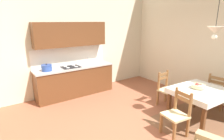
{
  "coord_description": "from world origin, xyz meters",
  "views": [
    {
      "loc": [
        -2.3,
        -2.58,
        2.24
      ],
      "look_at": [
        -0.08,
        0.59,
        1.19
      ],
      "focal_mm": 29.35,
      "sensor_mm": 36.0,
      "label": 1
    }
  ],
  "objects": [
    {
      "name": "wall_back",
      "position": [
        0.0,
        2.82,
        2.03
      ],
      "size": [
        6.25,
        0.12,
        4.07
      ],
      "primitive_type": "cube",
      "color": "beige",
      "rests_on": "ground_plane"
    },
    {
      "name": "fruit_bowl",
      "position": [
        1.51,
        -0.52,
        0.81
      ],
      "size": [
        0.3,
        0.3,
        0.12
      ],
      "color": "beige",
      "rests_on": "dining_table"
    },
    {
      "name": "dining_chair_kitchen_side",
      "position": [
        1.54,
        0.35,
        0.44
      ],
      "size": [
        0.45,
        0.45,
        0.93
      ],
      "color": "#D1BC89",
      "rests_on": "ground_plane"
    },
    {
      "name": "dining_table",
      "position": [
        1.53,
        -0.58,
        0.62
      ],
      "size": [
        1.23,
        1.1,
        0.75
      ],
      "color": "brown",
      "rests_on": "ground_plane"
    },
    {
      "name": "dining_chair_window_side",
      "position": [
        2.5,
        -0.51,
        0.44
      ],
      "size": [
        0.46,
        0.46,
        0.93
      ],
      "color": "#D1BC89",
      "rests_on": "ground_plane"
    },
    {
      "name": "area_rug",
      "position": [
        1.53,
        -0.68,
        0.0
      ],
      "size": [
        2.1,
        1.6,
        0.01
      ],
      "primitive_type": "cube",
      "color": "brown",
      "rests_on": "ground_plane"
    },
    {
      "name": "ground_plane",
      "position": [
        0.0,
        0.0,
        -0.05
      ],
      "size": [
        6.25,
        6.12,
        0.1
      ],
      "primitive_type": "cube",
      "color": "#99563D"
    },
    {
      "name": "pendant_lamp",
      "position": [
        1.52,
        -0.72,
        2.05
      ],
      "size": [
        0.32,
        0.32,
        0.8
      ],
      "color": "black"
    },
    {
      "name": "kitchen_cabinetry",
      "position": [
        -0.17,
        2.49,
        0.86
      ],
      "size": [
        2.38,
        0.63,
        2.2
      ],
      "color": "brown",
      "rests_on": "ground_plane"
    },
    {
      "name": "dining_chair_tv_side",
      "position": [
        0.62,
        -0.64,
        0.44
      ],
      "size": [
        0.47,
        0.47,
        0.93
      ],
      "color": "#D1BC89",
      "rests_on": "ground_plane"
    },
    {
      "name": "wall_right",
      "position": [
        2.88,
        0.0,
        2.03
      ],
      "size": [
        0.12,
        6.12,
        4.07
      ],
      "primitive_type": "cube",
      "color": "beige",
      "rests_on": "ground_plane"
    }
  ]
}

